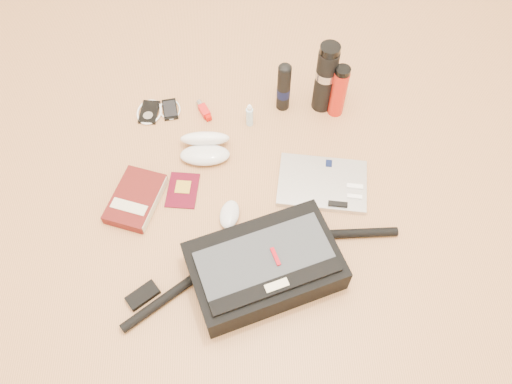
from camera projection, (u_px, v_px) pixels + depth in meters
ground at (245, 215)px, 1.68m from camera, size 4.00×4.00×0.00m
messenger_bag at (264, 266)px, 1.52m from camera, size 0.88×0.40×0.13m
laptop at (323, 183)px, 1.73m from camera, size 0.33×0.26×0.03m
book at (136, 199)px, 1.69m from camera, size 0.21×0.26×0.04m
passport at (183, 190)px, 1.72m from camera, size 0.12×0.15×0.01m
mouse at (230, 214)px, 1.66m from camera, size 0.08×0.12×0.04m
sunglasses_case at (205, 147)px, 1.78m from camera, size 0.18×0.15×0.10m
ipod at (149, 112)px, 1.90m from camera, size 0.11×0.12×0.01m
phone at (170, 109)px, 1.91m from camera, size 0.09×0.11×0.01m
inhaler at (204, 110)px, 1.90m from camera, size 0.06×0.10×0.03m
spray_bottle at (250, 116)px, 1.84m from camera, size 0.03×0.03×0.10m
aerosol_can at (284, 87)px, 1.84m from camera, size 0.06×0.06×0.21m
thermos_black at (326, 78)px, 1.80m from camera, size 0.10×0.10×0.29m
thermos_red at (339, 91)px, 1.82m from camera, size 0.07×0.07×0.22m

